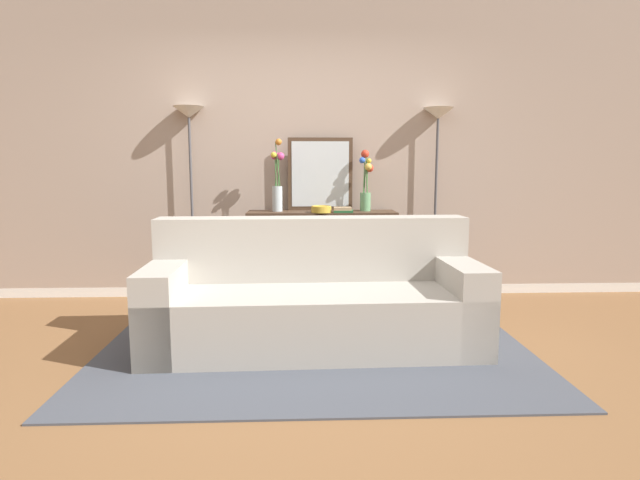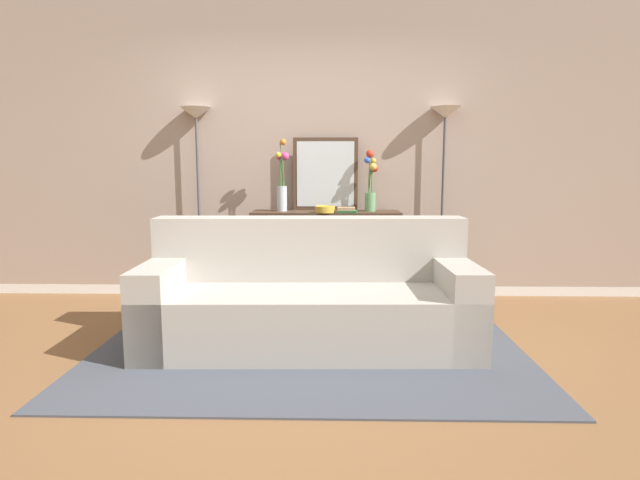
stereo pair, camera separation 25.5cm
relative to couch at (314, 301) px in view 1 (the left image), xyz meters
The scene contains 13 objects.
ground_plane 0.57m from the couch, 108.52° to the right, with size 16.00×16.00×0.02m, color brown.
back_wall 1.88m from the couch, 95.72° to the left, with size 12.00×0.15×2.89m.
area_rug 0.35m from the couch, 89.44° to the right, with size 2.90×1.91×0.01m.
couch is the anchor object (origin of this frame).
console_table 1.21m from the couch, 85.06° to the left, with size 1.35×0.37×0.84m.
floor_lamp_left 2.04m from the couch, 129.69° to the left, with size 0.28×0.28×1.79m.
floor_lamp_right 2.09m from the couch, 48.17° to the left, with size 0.28×0.28×1.79m.
wall_mirror 1.59m from the couch, 85.92° to the left, with size 0.60×0.02×0.67m.
vase_tall_flowers 1.47m from the couch, 104.04° to the left, with size 0.12×0.12×0.65m.
vase_short_flowers 1.53m from the couch, 67.27° to the left, with size 0.13×0.13×0.56m.
fruit_bowl 1.21m from the couch, 84.98° to the left, with size 0.18×0.18×0.06m.
book_stack 1.24m from the couch, 74.99° to the left, with size 0.18×0.16×0.05m.
book_row_under_console 1.24m from the couch, 103.53° to the left, with size 0.35×0.17×0.12m.
Camera 1 is at (0.05, -3.06, 1.24)m, focal length 28.95 mm.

